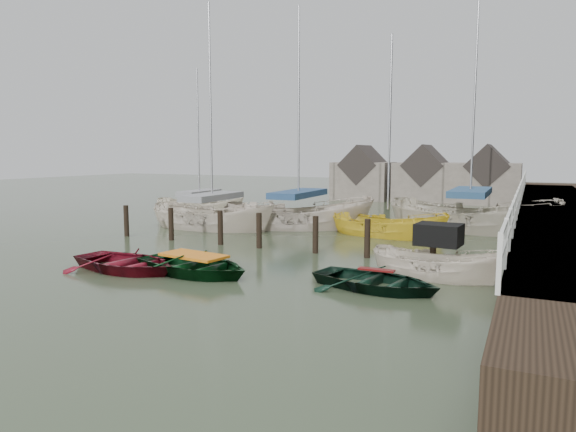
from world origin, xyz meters
The scene contains 13 objects.
ground centered at (0.00, 0.00, 0.00)m, with size 120.00×120.00×0.00m, color #303B25.
pier centered at (9.48, 10.00, 0.71)m, with size 3.04×32.00×2.70m.
mooring_pilings centered at (-1.11, 3.00, 0.50)m, with size 13.72×0.22×1.80m.
far_sheds centered at (0.83, 26.00, 1.86)m, with size 14.00×4.08×4.39m.
rowboat_red centered at (-3.15, -2.28, 0.00)m, with size 2.82×3.94×0.82m, color maroon.
rowboat_green centered at (-0.92, -1.73, 0.00)m, with size 2.89×4.05×0.84m, color black.
rowboat_dkgreen centered at (4.67, -1.06, 0.00)m, with size 2.58×3.61×0.75m, color black.
motorboat centered at (5.96, 0.95, 0.11)m, with size 4.14×1.89×2.40m.
sailboat_a centered at (-5.84, 6.69, 0.06)m, with size 6.96×2.65×12.17m.
sailboat_b centered at (-2.09, 8.75, 0.06)m, with size 8.02×5.55×12.20m.
sailboat_c centered at (2.60, 8.19, 0.01)m, with size 5.98×3.19×9.97m.
sailboat_d centered at (5.78, 11.42, 0.06)m, with size 8.70×4.82×13.22m.
sailboat_e centered at (-9.73, 11.14, 0.06)m, with size 6.04×3.02×9.80m.
Camera 1 is at (8.38, -14.55, 3.72)m, focal length 32.00 mm.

